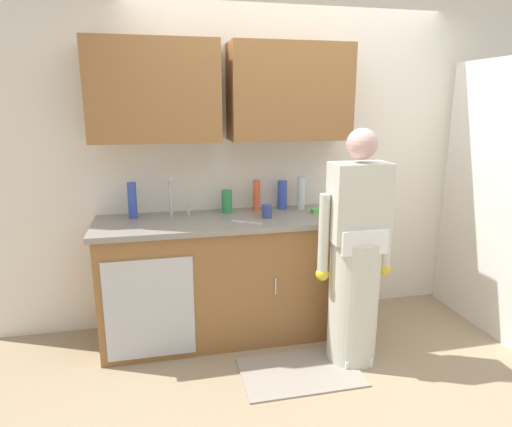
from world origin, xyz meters
name	(u,v)px	position (x,y,z in m)	size (l,w,h in m)	color
ground_plane	(328,374)	(0.00, 0.00, 0.00)	(9.00, 9.00, 0.00)	#998466
kitchen_wall_with_uppers	(273,141)	(-0.14, 0.99, 1.48)	(4.80, 0.44, 2.70)	silver
closet_door_panel	(491,199)	(1.45, 0.40, 1.05)	(1.10, 0.04, 2.10)	silver
counter_cabinet	(229,279)	(-0.55, 0.70, 0.45)	(1.90, 0.62, 0.90)	brown
countertop	(229,220)	(-0.55, 0.70, 0.92)	(1.96, 0.66, 0.04)	gray
sink	(178,222)	(-0.93, 0.71, 0.93)	(0.50, 0.36, 0.35)	#B7BABF
person_at_sink	(355,267)	(0.23, 0.15, 0.69)	(0.55, 0.34, 1.62)	white
floor_mat	(300,372)	(-0.18, 0.05, 0.01)	(0.80, 0.50, 0.01)	gray
bottle_dish_liquid	(227,201)	(-0.54, 0.87, 1.03)	(0.08, 0.08, 0.18)	#2D8C4C
bottle_water_tall	(257,195)	(-0.29, 0.90, 1.06)	(0.06, 0.06, 0.24)	#E05933
bottle_water_short	(301,193)	(0.07, 0.86, 1.07)	(0.06, 0.06, 0.26)	silver
bottle_cleaner_spray	(282,195)	(-0.08, 0.90, 1.05)	(0.08, 0.08, 0.23)	#334CB2
bottle_soap	(132,200)	(-1.24, 0.85, 1.07)	(0.07, 0.07, 0.27)	#334CB2
cup_by_sink	(267,211)	(-0.27, 0.65, 0.99)	(0.08, 0.08, 0.10)	#33478C
knife_on_counter	(247,222)	(-0.45, 0.54, 0.94)	(0.24, 0.02, 0.01)	silver
sponge	(319,211)	(0.17, 0.71, 0.96)	(0.11, 0.07, 0.03)	#4CBF4C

